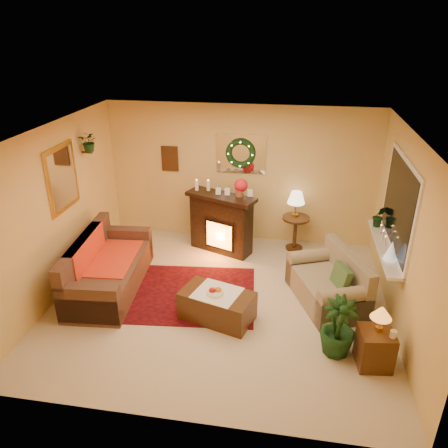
% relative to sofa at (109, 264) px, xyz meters
% --- Properties ---
extents(floor, '(5.00, 5.00, 0.00)m').
position_rel_sofa_xyz_m(floor, '(1.80, -0.10, -0.43)').
color(floor, beige).
rests_on(floor, ground).
extents(ceiling, '(5.00, 5.00, 0.00)m').
position_rel_sofa_xyz_m(ceiling, '(1.80, -0.10, 2.17)').
color(ceiling, white).
rests_on(ceiling, ground).
extents(wall_back, '(5.00, 5.00, 0.00)m').
position_rel_sofa_xyz_m(wall_back, '(1.80, 2.15, 0.87)').
color(wall_back, '#EFD88C').
rests_on(wall_back, ground).
extents(wall_front, '(5.00, 5.00, 0.00)m').
position_rel_sofa_xyz_m(wall_front, '(1.80, -2.35, 0.87)').
color(wall_front, '#EFD88C').
rests_on(wall_front, ground).
extents(wall_left, '(4.50, 4.50, 0.00)m').
position_rel_sofa_xyz_m(wall_left, '(-0.70, -0.10, 0.87)').
color(wall_left, '#EFD88C').
rests_on(wall_left, ground).
extents(wall_right, '(4.50, 4.50, 0.00)m').
position_rel_sofa_xyz_m(wall_right, '(4.30, -0.10, 0.87)').
color(wall_right, '#EFD88C').
rests_on(wall_right, ground).
extents(area_rug, '(2.36, 1.86, 0.01)m').
position_rel_sofa_xyz_m(area_rug, '(1.20, 0.01, -0.42)').
color(area_rug, '#480102').
rests_on(area_rug, floor).
extents(sofa, '(1.06, 2.10, 0.88)m').
position_rel_sofa_xyz_m(sofa, '(0.00, 0.00, 0.00)').
color(sofa, '#402D19').
rests_on(sofa, floor).
extents(red_throw, '(0.76, 1.24, 0.02)m').
position_rel_sofa_xyz_m(red_throw, '(-0.04, 0.16, 0.03)').
color(red_throw, red).
rests_on(red_throw, sofa).
extents(fireplace, '(1.19, 0.75, 1.04)m').
position_rel_sofa_xyz_m(fireplace, '(1.53, 1.56, 0.12)').
color(fireplace, black).
rests_on(fireplace, floor).
extents(poinsettia, '(0.24, 0.24, 0.24)m').
position_rel_sofa_xyz_m(poinsettia, '(1.88, 1.56, 0.87)').
color(poinsettia, red).
rests_on(poinsettia, fireplace).
extents(mantel_candle_a, '(0.06, 0.06, 0.19)m').
position_rel_sofa_xyz_m(mantel_candle_a, '(1.09, 1.56, 0.83)').
color(mantel_candle_a, white).
rests_on(mantel_candle_a, fireplace).
extents(mantel_candle_b, '(0.06, 0.06, 0.19)m').
position_rel_sofa_xyz_m(mantel_candle_b, '(1.30, 1.57, 0.83)').
color(mantel_candle_b, silver).
rests_on(mantel_candle_b, fireplace).
extents(mantel_mirror, '(0.92, 0.02, 0.72)m').
position_rel_sofa_xyz_m(mantel_mirror, '(1.80, 2.13, 1.27)').
color(mantel_mirror, white).
rests_on(mantel_mirror, wall_back).
extents(wreath, '(0.55, 0.11, 0.55)m').
position_rel_sofa_xyz_m(wreath, '(1.80, 2.09, 1.29)').
color(wreath, '#194719').
rests_on(wreath, wall_back).
extents(wall_art, '(0.32, 0.03, 0.48)m').
position_rel_sofa_xyz_m(wall_art, '(0.45, 2.13, 1.12)').
color(wall_art, '#381E11').
rests_on(wall_art, wall_back).
extents(gold_mirror, '(0.03, 0.84, 1.00)m').
position_rel_sofa_xyz_m(gold_mirror, '(-0.68, 0.20, 1.32)').
color(gold_mirror, gold).
rests_on(gold_mirror, wall_left).
extents(hanging_plant, '(0.33, 0.28, 0.36)m').
position_rel_sofa_xyz_m(hanging_plant, '(-0.54, 0.95, 1.54)').
color(hanging_plant, '#194719').
rests_on(hanging_plant, wall_left).
extents(loveseat, '(1.26, 1.57, 0.80)m').
position_rel_sofa_xyz_m(loveseat, '(3.38, 0.18, -0.01)').
color(loveseat, '#8E7157').
rests_on(loveseat, floor).
extents(window_frame, '(0.03, 1.86, 1.36)m').
position_rel_sofa_xyz_m(window_frame, '(4.28, 0.45, 1.12)').
color(window_frame, white).
rests_on(window_frame, wall_right).
extents(window_glass, '(0.02, 1.70, 1.22)m').
position_rel_sofa_xyz_m(window_glass, '(4.27, 0.45, 1.12)').
color(window_glass, black).
rests_on(window_glass, wall_right).
extents(window_sill, '(0.22, 1.86, 0.04)m').
position_rel_sofa_xyz_m(window_sill, '(4.18, 0.45, 0.44)').
color(window_sill, white).
rests_on(window_sill, wall_right).
extents(mini_tree, '(0.18, 0.18, 0.27)m').
position_rel_sofa_xyz_m(mini_tree, '(4.18, 0.01, 0.61)').
color(mini_tree, silver).
rests_on(mini_tree, window_sill).
extents(sill_plant, '(0.26, 0.21, 0.47)m').
position_rel_sofa_xyz_m(sill_plant, '(4.18, 1.12, 0.66)').
color(sill_plant, '#1E5A1D').
rests_on(sill_plant, window_sill).
extents(side_table_round, '(0.51, 0.51, 0.65)m').
position_rel_sofa_xyz_m(side_table_round, '(2.88, 1.83, -0.10)').
color(side_table_round, '#561F11').
rests_on(side_table_round, floor).
extents(lamp_cream, '(0.32, 0.32, 0.49)m').
position_rel_sofa_xyz_m(lamp_cream, '(2.86, 1.86, 0.45)').
color(lamp_cream, beige).
rests_on(lamp_cream, side_table_round).
extents(end_table_square, '(0.45, 0.45, 0.50)m').
position_rel_sofa_xyz_m(end_table_square, '(3.91, -1.12, -0.16)').
color(end_table_square, '#42230F').
rests_on(end_table_square, floor).
extents(lamp_tiffany, '(0.26, 0.26, 0.37)m').
position_rel_sofa_xyz_m(lamp_tiffany, '(3.92, -1.09, 0.32)').
color(lamp_tiffany, orange).
rests_on(lamp_tiffany, end_table_square).
extents(coffee_table, '(1.14, 0.83, 0.43)m').
position_rel_sofa_xyz_m(coffee_table, '(1.83, -0.51, -0.22)').
color(coffee_table, '#54301A').
rests_on(coffee_table, floor).
extents(fruit_bowl, '(0.24, 0.24, 0.05)m').
position_rel_sofa_xyz_m(fruit_bowl, '(1.80, -0.55, 0.02)').
color(fruit_bowl, white).
rests_on(fruit_bowl, coffee_table).
extents(floor_palm, '(1.67, 1.67, 2.41)m').
position_rel_sofa_xyz_m(floor_palm, '(3.46, -0.97, 0.02)').
color(floor_palm, '#35642D').
rests_on(floor_palm, floor).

